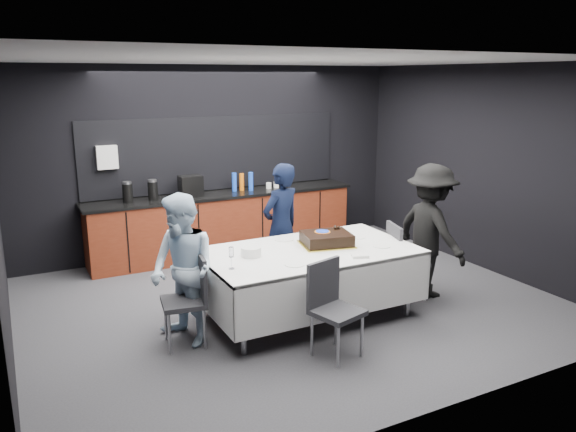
# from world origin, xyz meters

# --- Properties ---
(ground) EXTENTS (6.00, 6.00, 0.00)m
(ground) POSITION_xyz_m (0.00, 0.00, 0.00)
(ground) COLOR #3C3B40
(ground) RESTS_ON ground
(room_shell) EXTENTS (6.04, 5.04, 2.82)m
(room_shell) POSITION_xyz_m (0.00, 0.00, 1.86)
(room_shell) COLOR white
(room_shell) RESTS_ON ground
(kitchenette) EXTENTS (4.10, 0.64, 2.05)m
(kitchenette) POSITION_xyz_m (-0.02, 2.22, 0.54)
(kitchenette) COLOR #591D0E
(kitchenette) RESTS_ON ground
(party_table) EXTENTS (2.32, 1.32, 0.78)m
(party_table) POSITION_xyz_m (0.00, -0.40, 0.64)
(party_table) COLOR #99999E
(party_table) RESTS_ON ground
(cake_assembly) EXTENTS (0.65, 0.57, 0.18)m
(cake_assembly) POSITION_xyz_m (0.26, -0.34, 0.85)
(cake_assembly) COLOR gold
(cake_assembly) RESTS_ON party_table
(plate_stack) EXTENTS (0.22, 0.22, 0.10)m
(plate_stack) POSITION_xyz_m (-0.66, -0.32, 0.83)
(plate_stack) COLOR white
(plate_stack) RESTS_ON party_table
(loose_plate_near) EXTENTS (0.21, 0.21, 0.01)m
(loose_plate_near) POSITION_xyz_m (-0.38, -0.78, 0.78)
(loose_plate_near) COLOR white
(loose_plate_near) RESTS_ON party_table
(loose_plate_right_a) EXTENTS (0.18, 0.18, 0.01)m
(loose_plate_right_a) POSITION_xyz_m (0.75, -0.25, 0.78)
(loose_plate_right_a) COLOR white
(loose_plate_right_a) RESTS_ON party_table
(loose_plate_right_b) EXTENTS (0.20, 0.20, 0.01)m
(loose_plate_right_b) POSITION_xyz_m (0.78, -0.67, 0.78)
(loose_plate_right_b) COLOR white
(loose_plate_right_b) RESTS_ON party_table
(loose_plate_far) EXTENTS (0.22, 0.22, 0.01)m
(loose_plate_far) POSITION_xyz_m (-0.07, 0.07, 0.78)
(loose_plate_far) COLOR white
(loose_plate_far) RESTS_ON party_table
(fork_pile) EXTENTS (0.20, 0.16, 0.03)m
(fork_pile) POSITION_xyz_m (0.35, -0.88, 0.79)
(fork_pile) COLOR white
(fork_pile) RESTS_ON party_table
(champagne_flute) EXTENTS (0.06, 0.06, 0.22)m
(champagne_flute) POSITION_xyz_m (-0.99, -0.60, 0.94)
(champagne_flute) COLOR white
(champagne_flute) RESTS_ON party_table
(chair_left) EXTENTS (0.48, 0.48, 0.92)m
(chair_left) POSITION_xyz_m (-1.37, -0.45, 0.53)
(chair_left) COLOR #28292D
(chair_left) RESTS_ON ground
(chair_right) EXTENTS (0.52, 0.52, 0.92)m
(chair_right) POSITION_xyz_m (1.27, -0.44, 0.53)
(chair_right) COLOR #28292D
(chair_right) RESTS_ON ground
(chair_near) EXTENTS (0.52, 0.52, 0.92)m
(chair_near) POSITION_xyz_m (-0.24, -1.27, 0.53)
(chair_near) COLOR #28292D
(chair_near) RESTS_ON ground
(person_center) EXTENTS (0.68, 0.55, 1.60)m
(person_center) POSITION_xyz_m (0.13, 0.54, 0.80)
(person_center) COLOR black
(person_center) RESTS_ON ground
(person_left) EXTENTS (0.79, 0.89, 1.53)m
(person_left) POSITION_xyz_m (-1.42, -0.39, 0.77)
(person_left) COLOR silver
(person_left) RESTS_ON ground
(person_right) EXTENTS (0.65, 1.08, 1.63)m
(person_right) POSITION_xyz_m (1.62, -0.52, 0.81)
(person_right) COLOR black
(person_right) RESTS_ON ground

